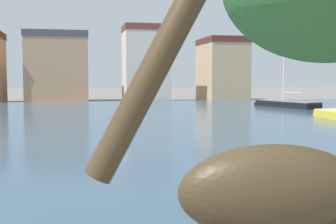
% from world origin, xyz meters
% --- Properties ---
extents(harbor_water, '(85.46, 47.58, 0.28)m').
position_xyz_m(harbor_water, '(0.00, 32.12, 0.14)').
color(harbor_water, '#334C60').
rests_on(harbor_water, ground).
extents(giraffe_statue, '(2.42, 0.71, 4.21)m').
position_xyz_m(giraffe_statue, '(-2.04, 3.75, 2.15)').
color(giraffe_statue, '#42331E').
rests_on(giraffe_statue, ground).
extents(sailboat_black, '(4.07, 8.59, 7.30)m').
position_xyz_m(sailboat_black, '(16.83, 41.53, 0.47)').
color(sailboat_black, black).
rests_on(sailboat_black, ground).
extents(townhouse_corner_house, '(8.09, 7.80, 9.20)m').
position_xyz_m(townhouse_corner_house, '(-5.81, 61.32, 4.62)').
color(townhouse_corner_house, tan).
rests_on(townhouse_corner_house, ground).
extents(townhouse_end_terrace, '(5.95, 5.52, 10.11)m').
position_xyz_m(townhouse_end_terrace, '(5.74, 58.81, 5.07)').
color(townhouse_end_terrace, beige).
rests_on(townhouse_end_terrace, ground).
extents(townhouse_wide_warehouse, '(5.53, 8.07, 8.69)m').
position_xyz_m(townhouse_wide_warehouse, '(16.60, 59.40, 4.36)').
color(townhouse_wide_warehouse, tan).
rests_on(townhouse_wide_warehouse, ground).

